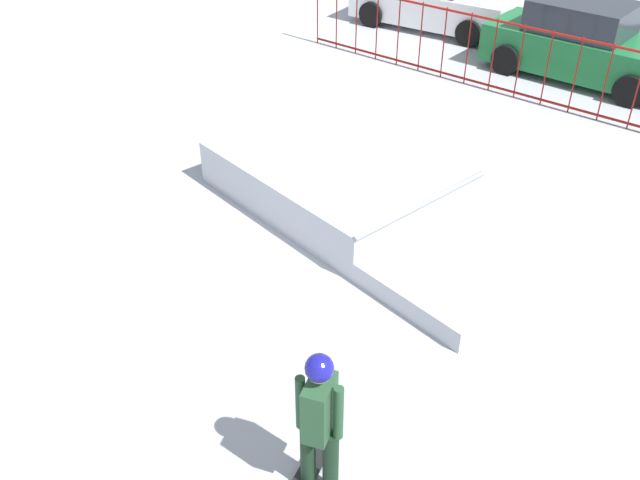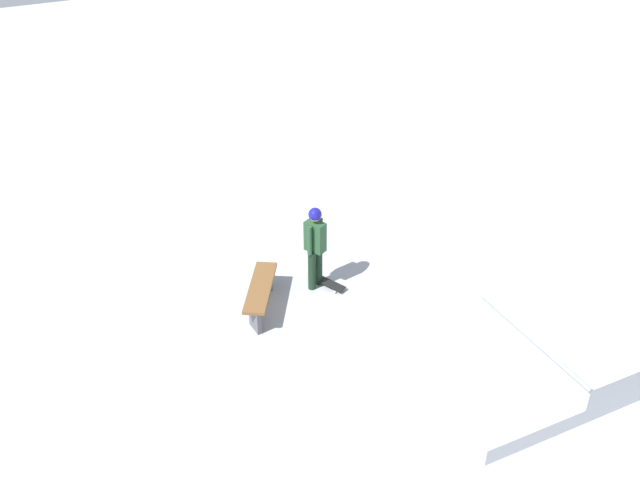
% 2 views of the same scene
% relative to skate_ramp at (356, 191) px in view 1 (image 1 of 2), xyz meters
% --- Properties ---
extents(ground_plane, '(60.00, 60.00, 0.00)m').
position_rel_skate_ramp_xyz_m(ground_plane, '(0.29, -0.93, -0.32)').
color(ground_plane, '#A8AAB2').
extents(skate_ramp, '(5.58, 3.00, 0.74)m').
position_rel_skate_ramp_xyz_m(skate_ramp, '(0.00, 0.00, 0.00)').
color(skate_ramp, '#B0B3BB').
rests_on(skate_ramp, ground).
extents(skater, '(0.41, 0.44, 1.73)m').
position_rel_skate_ramp_xyz_m(skater, '(3.13, -3.97, 0.69)').
color(skater, black).
rests_on(skater, ground).
extents(skateboard, '(0.47, 0.82, 0.09)m').
position_rel_skate_ramp_xyz_m(skateboard, '(2.93, -3.85, -0.24)').
color(skateboard, black).
rests_on(skateboard, ground).
extents(perimeter_fence, '(12.20, 1.15, 1.50)m').
position_rel_skate_ramp_xyz_m(perimeter_fence, '(0.29, 5.56, 0.45)').
color(perimeter_fence, maroon).
rests_on(perimeter_fence, ground).
extents(parked_car_green, '(4.22, 2.18, 1.60)m').
position_rel_skate_ramp_xyz_m(parked_car_green, '(-0.19, 7.41, 0.41)').
color(parked_car_green, '#196B33').
rests_on(parked_car_green, ground).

